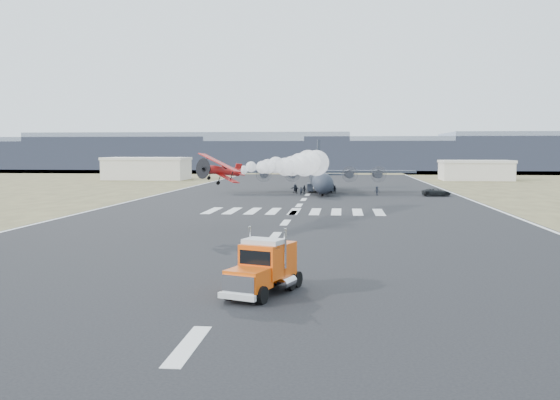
# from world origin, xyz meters

# --- Properties ---
(ground) EXTENTS (500.00, 500.00, 0.00)m
(ground) POSITION_xyz_m (0.00, 0.00, 0.00)
(ground) COLOR black
(ground) RESTS_ON ground
(scrub_far) EXTENTS (500.00, 80.00, 0.00)m
(scrub_far) POSITION_xyz_m (0.00, 230.00, 0.00)
(scrub_far) COLOR brown
(scrub_far) RESTS_ON ground
(runway_markings) EXTENTS (60.00, 260.00, 0.01)m
(runway_markings) POSITION_xyz_m (0.00, 60.00, 0.01)
(runway_markings) COLOR silver
(runway_markings) RESTS_ON ground
(ridge_seg_b) EXTENTS (150.00, 50.00, 15.00)m
(ridge_seg_b) POSITION_xyz_m (-130.00, 260.00, 7.50)
(ridge_seg_b) COLOR slate
(ridge_seg_b) RESTS_ON ground
(ridge_seg_c) EXTENTS (150.00, 50.00, 17.00)m
(ridge_seg_c) POSITION_xyz_m (-65.00, 260.00, 8.50)
(ridge_seg_c) COLOR slate
(ridge_seg_c) RESTS_ON ground
(ridge_seg_d) EXTENTS (150.00, 50.00, 13.00)m
(ridge_seg_d) POSITION_xyz_m (0.00, 260.00, 6.50)
(ridge_seg_d) COLOR slate
(ridge_seg_d) RESTS_ON ground
(ridge_seg_e) EXTENTS (150.00, 50.00, 15.00)m
(ridge_seg_e) POSITION_xyz_m (65.00, 260.00, 7.50)
(ridge_seg_e) COLOR slate
(ridge_seg_e) RESTS_ON ground
(hangar_left) EXTENTS (24.50, 14.50, 6.70)m
(hangar_left) POSITION_xyz_m (-52.00, 145.00, 3.41)
(hangar_left) COLOR beige
(hangar_left) RESTS_ON ground
(hangar_right) EXTENTS (20.50, 12.50, 5.90)m
(hangar_right) POSITION_xyz_m (46.00, 150.00, 3.01)
(hangar_right) COLOR beige
(hangar_right) RESTS_ON ground
(semi_truck) EXTENTS (4.50, 7.60, 3.36)m
(semi_truck) POSITION_xyz_m (2.11, -1.54, 1.65)
(semi_truck) COLOR black
(semi_truck) RESTS_ON ground
(aerobatic_biplane) EXTENTS (5.83, 5.70, 3.26)m
(aerobatic_biplane) POSITION_xyz_m (-6.15, 26.86, 6.63)
(aerobatic_biplane) COLOR #A40A22
(smoke_trail) EXTENTS (10.40, 26.91, 3.84)m
(smoke_trail) POSITION_xyz_m (1.16, 48.98, 6.82)
(smoke_trail) COLOR white
(transport_aircraft) EXTENTS (39.11, 32.16, 11.28)m
(transport_aircraft) POSITION_xyz_m (2.18, 92.70, 2.91)
(transport_aircraft) COLOR #202630
(transport_aircraft) RESTS_ON ground
(support_vehicle) EXTENTS (5.58, 2.87, 1.50)m
(support_vehicle) POSITION_xyz_m (24.79, 82.79, 0.75)
(support_vehicle) COLOR black
(support_vehicle) RESTS_ON ground
(crew_a) EXTENTS (0.73, 0.69, 1.58)m
(crew_a) POSITION_xyz_m (2.83, 87.20, 0.79)
(crew_a) COLOR black
(crew_a) RESTS_ON ground
(crew_b) EXTENTS (0.86, 0.61, 1.64)m
(crew_b) POSITION_xyz_m (5.34, 88.53, 0.82)
(crew_b) COLOR black
(crew_b) RESTS_ON ground
(crew_c) EXTENTS (1.23, 0.80, 1.75)m
(crew_c) POSITION_xyz_m (13.55, 83.86, 0.88)
(crew_c) COLOR black
(crew_c) RESTS_ON ground
(crew_d) EXTENTS (1.08, 1.11, 1.75)m
(crew_d) POSITION_xyz_m (-0.80, 86.37, 0.87)
(crew_d) COLOR black
(crew_d) RESTS_ON ground
(crew_e) EXTENTS (0.77, 0.93, 1.64)m
(crew_e) POSITION_xyz_m (2.38, 85.60, 0.82)
(crew_e) COLOR black
(crew_e) RESTS_ON ground
(crew_f) EXTENTS (1.72, 0.74, 1.80)m
(crew_f) POSITION_xyz_m (-2.88, 88.99, 0.90)
(crew_f) COLOR black
(crew_f) RESTS_ON ground
(crew_g) EXTENTS (0.72, 0.67, 1.56)m
(crew_g) POSITION_xyz_m (-1.18, 82.95, 0.78)
(crew_g) COLOR black
(crew_g) RESTS_ON ground
(crew_h) EXTENTS (0.82, 0.91, 1.59)m
(crew_h) POSITION_xyz_m (-2.66, 89.15, 0.80)
(crew_h) COLOR black
(crew_h) RESTS_ON ground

